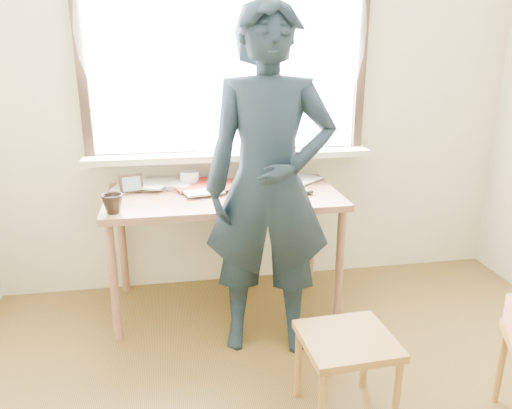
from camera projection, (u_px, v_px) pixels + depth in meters
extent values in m
cube|color=beige|center=(258.00, 95.00, 3.25)|extent=(3.50, 0.02, 2.60)
cube|color=white|center=(227.00, 47.00, 3.11)|extent=(1.70, 0.01, 1.30)
cube|color=black|center=(229.00, 155.00, 3.31)|extent=(1.82, 0.06, 0.06)
cube|color=black|center=(79.00, 48.00, 2.95)|extent=(0.06, 0.06, 1.30)
cube|color=black|center=(361.00, 47.00, 3.24)|extent=(0.06, 0.06, 1.30)
cube|color=beige|center=(230.00, 155.00, 3.24)|extent=(1.85, 0.20, 0.04)
cube|color=white|center=(228.00, 30.00, 3.01)|extent=(1.95, 0.02, 1.65)
cube|color=brown|center=(224.00, 197.00, 3.03)|extent=(1.41, 0.70, 0.04)
cylinder|color=brown|center=(114.00, 284.00, 2.76)|extent=(0.05, 0.05, 0.71)
cylinder|color=brown|center=(123.00, 243.00, 3.33)|extent=(0.05, 0.05, 0.71)
cylinder|color=brown|center=(339.00, 266.00, 2.98)|extent=(0.05, 0.05, 0.71)
cylinder|color=brown|center=(311.00, 230.00, 3.54)|extent=(0.05, 0.05, 0.71)
cube|color=black|center=(266.00, 194.00, 2.99)|extent=(0.41, 0.34, 0.02)
cube|color=black|center=(269.00, 170.00, 3.07)|extent=(0.36, 0.18, 0.23)
cube|color=black|center=(269.00, 170.00, 3.07)|extent=(0.31, 0.15, 0.19)
cube|color=black|center=(266.00, 194.00, 2.98)|extent=(0.34, 0.23, 0.00)
imported|color=white|center=(189.00, 179.00, 3.18)|extent=(0.16, 0.16, 0.10)
imported|color=black|center=(113.00, 204.00, 2.67)|extent=(0.16, 0.16, 0.11)
ellipsoid|color=black|center=(307.00, 192.00, 3.01)|extent=(0.08, 0.06, 0.03)
cube|color=gold|center=(136.00, 184.00, 3.22)|extent=(0.26, 0.31, 0.01)
cube|color=white|center=(204.00, 185.00, 3.17)|extent=(0.31, 0.32, 0.02)
cube|color=#305A9C|center=(200.00, 188.00, 3.11)|extent=(0.32, 0.34, 0.01)
cube|color=white|center=(188.00, 183.00, 3.19)|extent=(0.32, 0.35, 0.02)
cube|color=white|center=(154.00, 185.00, 3.12)|extent=(0.29, 0.31, 0.02)
cube|color=gold|center=(145.00, 181.00, 3.18)|extent=(0.33, 0.37, 0.02)
cube|color=#305A9C|center=(146.00, 183.00, 3.17)|extent=(0.28, 0.28, 0.01)
cube|color=#305A9C|center=(124.00, 190.00, 3.00)|extent=(0.30, 0.34, 0.01)
imported|color=white|center=(170.00, 183.00, 3.22)|extent=(0.27, 0.34, 0.03)
imported|color=white|center=(288.00, 178.00, 3.34)|extent=(0.32, 0.32, 0.02)
cube|color=black|center=(131.00, 185.00, 3.01)|extent=(0.14, 0.05, 0.11)
cube|color=#43833A|center=(131.00, 185.00, 3.01)|extent=(0.11, 0.03, 0.08)
cube|color=olive|center=(348.00, 341.00, 2.19)|extent=(0.41, 0.40, 0.04)
cylinder|color=olive|center=(298.00, 363.00, 2.36)|extent=(0.03, 0.03, 0.37)
cylinder|color=olive|center=(397.00, 397.00, 2.14)|extent=(0.03, 0.03, 0.37)
cylinder|color=olive|center=(365.00, 353.00, 2.44)|extent=(0.03, 0.03, 0.37)
cylinder|color=olive|center=(500.00, 366.00, 2.32)|extent=(0.03, 0.03, 0.40)
imported|color=black|center=(269.00, 186.00, 2.59)|extent=(0.74, 0.55, 1.84)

